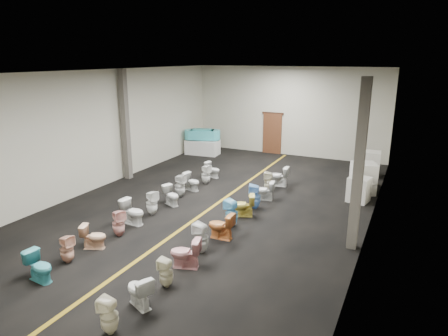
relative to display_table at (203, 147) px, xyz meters
The scene contains 39 objects.
floor 7.30m from the display_table, 56.87° to the right, with size 16.00×16.00×0.00m, color black.
ceiling 8.38m from the display_table, 56.87° to the right, with size 16.00×16.00×0.00m, color black.
wall_back 4.79m from the display_table, 25.42° to the left, with size 10.00×10.00×0.00m, color #B8B49D.
wall_left 6.47m from the display_table, 99.44° to the right, with size 16.00×16.00×0.00m, color #B8B49D.
wall_right 11.02m from the display_table, 34.20° to the right, with size 16.00×16.00×0.00m, color #B8B49D.
aisle_stripe 7.30m from the display_table, 56.87° to the right, with size 0.12×15.60×0.01m, color olive.
back_door 3.74m from the display_table, 29.93° to the left, with size 1.00×0.10×2.10m, color #562D19.
door_frame 4.07m from the display_table, 30.07° to the left, with size 1.15×0.08×0.10m, color #331C11.
column_left 5.49m from the display_table, 98.52° to the right, with size 0.25×0.25×4.50m, color #59544C.
column_right 11.73m from the display_table, 41.05° to the right, with size 0.25×0.25×4.50m, color #59544C.
display_table is the anchor object (origin of this frame).
bathtub 0.69m from the display_table, behind, with size 1.79×1.06×0.55m.
appliance_crate_a 9.22m from the display_table, 24.62° to the right, with size 0.69×0.69×0.88m, color silver.
appliance_crate_b 8.85m from the display_table, 18.53° to the right, with size 0.84×0.84×1.16m, color silver.
appliance_crate_c 8.59m from the display_table, 12.68° to the right, with size 0.78×0.78×0.88m, color silver.
appliance_crate_d 8.39m from the display_table, ahead, with size 0.75×0.75×1.07m, color silver.
toilet_left_0 12.69m from the display_table, 78.25° to the right, with size 0.40×0.70×0.72m, color teal.
toilet_left_1 11.80m from the display_table, 77.82° to the right, with size 0.33×0.34×0.73m, color #E1A78D.
toilet_left_2 10.95m from the display_table, 76.63° to the right, with size 0.37×0.66×0.67m, color #F6BF97.
toilet_left_3 10.11m from the display_table, 74.94° to the right, with size 0.36×0.36×0.79m, color #E0A39B.
toilet_left_4 9.23m from the display_table, 74.58° to the right, with size 0.43×0.76×0.78m, color white.
toilet_left_5 8.43m from the display_table, 72.50° to the right, with size 0.37×0.37×0.81m, color white.
toilet_left_6 7.49m from the display_table, 69.50° to the right, with size 0.39×0.68×0.69m, color silver.
toilet_left_7 6.64m from the display_table, 68.38° to the right, with size 0.39×0.39×0.86m, color silver.
toilet_left_8 5.88m from the display_table, 65.25° to the right, with size 0.38×0.67×0.69m, color silver.
toilet_left_9 5.08m from the display_table, 59.80° to the right, with size 0.35×0.36×0.78m, color white.
toilet_left_10 4.23m from the display_table, 55.44° to the right, with size 0.37×0.65×0.66m, color silver.
toilet_right_0 14.15m from the display_table, 68.24° to the right, with size 0.33×0.34×0.74m, color beige.
toilet_right_1 13.29m from the display_table, 66.88° to the right, with size 0.40×0.70×0.71m, color white.
toilet_right_2 12.56m from the display_table, 64.97° to the right, with size 0.31×0.32×0.69m, color beige.
toilet_right_3 11.71m from the display_table, 63.31° to the right, with size 0.43×0.75×0.76m, color pink.
toilet_right_4 10.94m from the display_table, 61.46° to the right, with size 0.37×0.38×0.82m, color silver.
toilet_right_5 10.15m from the display_table, 58.36° to the right, with size 0.42×0.75×0.76m, color #D37A3B.
toilet_right_6 9.36m from the display_table, 55.94° to the right, with size 0.38×0.39×0.85m, color #73C8EE.
toilet_right_7 8.64m from the display_table, 52.62° to the right, with size 0.41×0.72×0.74m, color #DEC750.
toilet_right_8 8.09m from the display_table, 48.75° to the right, with size 0.39×0.39×0.86m, color #80B8F4.
toilet_right_9 7.40m from the display_table, 43.88° to the right, with size 0.39×0.68×0.70m, color white.
toilet_right_10 6.68m from the display_table, 39.26° to the right, with size 0.36×0.37×0.79m, color beige.
toilet_right_11 6.26m from the display_table, 32.63° to the right, with size 0.45×0.78×0.80m, color white.
Camera 1 is at (5.90, -11.81, 4.95)m, focal length 32.00 mm.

